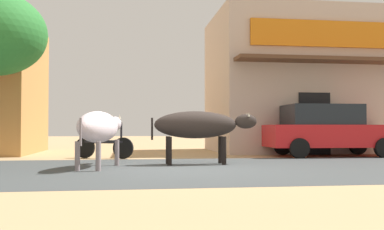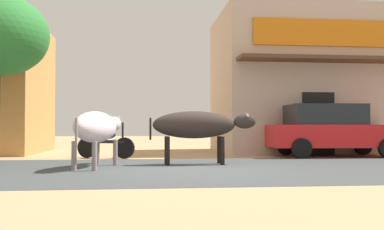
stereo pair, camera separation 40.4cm
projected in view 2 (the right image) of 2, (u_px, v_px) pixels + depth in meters
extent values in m
plane|color=tan|center=(190.00, 169.00, 9.84)|extent=(80.00, 80.00, 0.00)
cube|color=#3E4344|center=(190.00, 169.00, 9.84)|extent=(72.00, 6.34, 0.00)
cube|color=#C4AB9B|center=(308.00, 84.00, 17.46)|extent=(7.05, 4.76, 5.27)
cube|color=orange|center=(335.00, 33.00, 15.08)|extent=(5.64, 0.10, 0.90)
cube|color=brown|center=(340.00, 59.00, 14.66)|extent=(6.77, 0.90, 0.12)
cube|color=black|center=(319.00, 124.00, 14.96)|extent=(1.10, 0.06, 2.10)
cube|color=red|center=(334.00, 136.00, 14.12)|extent=(4.15, 1.85, 0.70)
cube|color=#1E2328|center=(324.00, 115.00, 14.11)|extent=(2.31, 1.64, 0.64)
cylinder|color=black|center=(363.00, 146.00, 15.04)|extent=(0.61, 0.20, 0.60)
cylinder|color=black|center=(285.00, 146.00, 14.86)|extent=(0.61, 0.20, 0.60)
cylinder|color=black|center=(301.00, 148.00, 13.17)|extent=(0.61, 0.20, 0.60)
cylinder|color=black|center=(125.00, 148.00, 13.12)|extent=(0.61, 0.32, 0.62)
cylinder|color=black|center=(87.00, 147.00, 13.47)|extent=(0.61, 0.32, 0.62)
cylinder|color=black|center=(106.00, 142.00, 13.30)|extent=(1.17, 0.57, 0.10)
ellipsoid|color=#1E4C99|center=(107.00, 134.00, 13.29)|extent=(0.61, 0.44, 0.28)
cylinder|color=black|center=(123.00, 133.00, 13.15)|extent=(0.06, 0.06, 0.60)
ellipsoid|color=silver|center=(96.00, 127.00, 10.11)|extent=(1.17, 2.22, 0.71)
ellipsoid|color=silver|center=(115.00, 124.00, 11.41)|extent=(0.41, 0.61, 0.36)
cone|color=beige|center=(112.00, 117.00, 11.48)|extent=(0.06, 0.06, 0.12)
cone|color=beige|center=(119.00, 117.00, 11.45)|extent=(0.06, 0.06, 0.12)
cylinder|color=gray|center=(97.00, 152.00, 10.81)|extent=(0.11, 0.11, 0.62)
cylinder|color=gray|center=(115.00, 152.00, 10.74)|extent=(0.11, 0.11, 0.62)
cylinder|color=gray|center=(74.00, 156.00, 9.44)|extent=(0.11, 0.11, 0.62)
cylinder|color=gray|center=(94.00, 156.00, 9.37)|extent=(0.11, 0.11, 0.62)
cylinder|color=gray|center=(76.00, 132.00, 9.00)|extent=(0.05, 0.05, 0.56)
ellipsoid|color=#2A231F|center=(194.00, 125.00, 11.03)|extent=(2.05, 0.66, 0.67)
ellipsoid|color=#2A231F|center=(245.00, 121.00, 11.17)|extent=(0.56, 0.28, 0.36)
cone|color=beige|center=(246.00, 114.00, 11.28)|extent=(0.06, 0.06, 0.12)
cone|color=beige|center=(248.00, 114.00, 11.08)|extent=(0.06, 0.06, 0.12)
cylinder|color=black|center=(219.00, 150.00, 11.31)|extent=(0.11, 0.11, 0.69)
cylinder|color=black|center=(222.00, 151.00, 10.86)|extent=(0.11, 0.11, 0.69)
cylinder|color=black|center=(167.00, 150.00, 11.17)|extent=(0.11, 0.11, 0.69)
cylinder|color=black|center=(168.00, 151.00, 10.72)|extent=(0.11, 0.11, 0.69)
cylinder|color=black|center=(150.00, 129.00, 10.92)|extent=(0.05, 0.05, 0.54)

